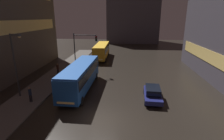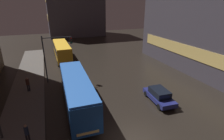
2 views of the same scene
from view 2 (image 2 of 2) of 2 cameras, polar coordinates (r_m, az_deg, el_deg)
The scene contains 9 objects.
sidewalk_left at distance 22.34m, azimuth -26.33°, elevation -8.86°, with size 4.00×48.00×0.15m.
building_right_block at distance 32.62m, azimuth 29.57°, elevation 10.60°, with size 10.07×24.87×12.06m.
building_far_backdrop at distance 63.83m, azimuth -12.09°, elevation 19.34°, with size 18.07×12.00×18.34m.
bus_near at distance 18.45m, azimuth -11.46°, elevation -6.20°, with size 2.84×11.09×3.36m.
bus_far at distance 35.50m, azimuth -16.06°, elevation 6.39°, with size 2.69×10.69×3.20m.
car_taxi at distance 20.36m, azimuth 15.17°, elevation -7.99°, with size 2.12×4.46×1.49m.
pedestrian_near at distance 15.60m, azimuth -26.10°, elevation -17.84°, with size 0.44×0.44×1.68m.
pedestrian_mid at distance 23.80m, azimuth -25.84°, elevation -3.83°, with size 0.56×0.56×1.81m.
traffic_light_main at distance 24.74m, azimuth -18.38°, elevation 5.97°, with size 3.89×0.35×6.50m.
Camera 2 is at (-5.85, -9.61, 10.32)m, focal length 28.00 mm.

